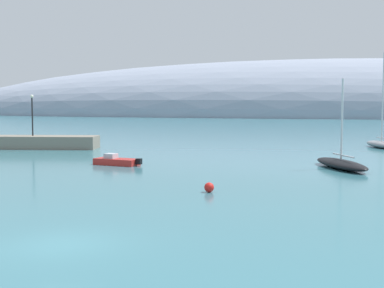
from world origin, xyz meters
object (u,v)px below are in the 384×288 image
sailboat_grey_mid_mooring (381,143)px  mooring_buoy_red (209,187)px  sailboat_black_near_shore (341,163)px  motorboat_red_foreground (117,161)px  harbor_lamp_post (32,111)px

sailboat_grey_mid_mooring → mooring_buoy_red: bearing=137.3°
sailboat_black_near_shore → sailboat_grey_mid_mooring: size_ratio=0.72×
sailboat_grey_mid_mooring → sailboat_black_near_shore: bearing=144.3°
sailboat_black_near_shore → motorboat_red_foreground: sailboat_black_near_shore is taller
sailboat_black_near_shore → mooring_buoy_red: size_ratio=13.46×
sailboat_grey_mid_mooring → mooring_buoy_red: sailboat_grey_mid_mooring is taller
motorboat_red_foreground → mooring_buoy_red: (10.12, -11.00, -0.02)m
motorboat_red_foreground → sailboat_grey_mid_mooring: bearing=-125.0°
mooring_buoy_red → harbor_lamp_post: 34.42m
harbor_lamp_post → motorboat_red_foreground: bearing=-39.3°
mooring_buoy_red → harbor_lamp_post: (-25.08, 23.25, 3.93)m
sailboat_black_near_shore → motorboat_red_foreground: bearing=71.3°
sailboat_grey_mid_mooring → motorboat_red_foreground: size_ratio=2.48×
sailboat_black_near_shore → mooring_buoy_red: (-7.82, -12.91, -0.12)m
motorboat_red_foreground → mooring_buoy_red: size_ratio=7.60×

